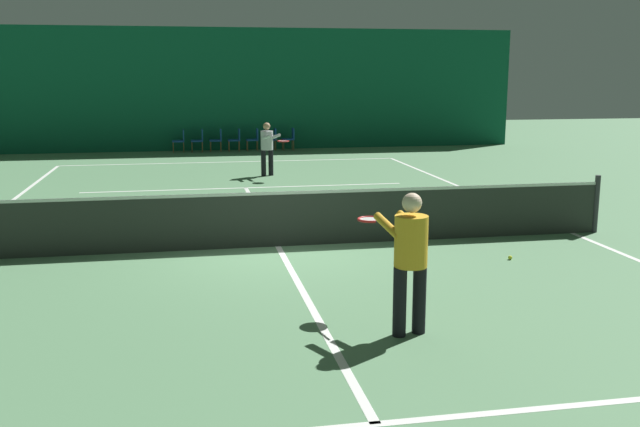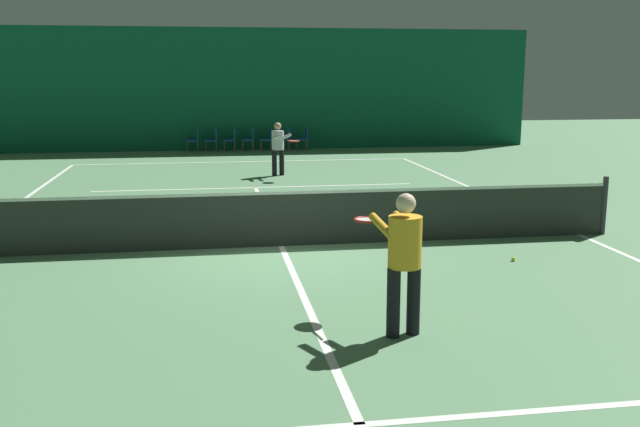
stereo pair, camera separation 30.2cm
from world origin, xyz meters
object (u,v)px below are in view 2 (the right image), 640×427
(tennis_net, at_px, (281,217))
(courtside_chair_4, at_px, (268,138))
(courtside_chair_6, at_px, (303,137))
(courtside_chair_5, at_px, (286,138))
(courtside_chair_1, at_px, (213,139))
(player_near, at_px, (403,253))
(courtside_chair_2, at_px, (231,138))
(courtside_chair_0, at_px, (194,139))
(player_far, at_px, (279,145))
(tennis_ball, at_px, (513,259))
(courtside_chair_3, at_px, (250,138))

(tennis_net, distance_m, courtside_chair_4, 15.23)
(tennis_net, xyz_separation_m, courtside_chair_6, (2.45, 15.19, -0.03))
(courtside_chair_5, bearing_deg, courtside_chair_1, -90.00)
(player_near, distance_m, courtside_chair_2, 19.61)
(courtside_chair_6, bearing_deg, courtside_chair_0, -90.00)
(tennis_net, distance_m, player_far, 8.49)
(courtside_chair_2, distance_m, tennis_ball, 17.19)
(player_far, height_order, courtside_chair_1, player_far)
(courtside_chair_0, relative_size, courtside_chair_4, 1.00)
(tennis_net, relative_size, courtside_chair_5, 14.29)
(tennis_net, height_order, courtside_chair_2, tennis_net)
(tennis_net, height_order, courtside_chair_1, tennis_net)
(courtside_chair_4, relative_size, courtside_chair_6, 1.00)
(courtside_chair_4, bearing_deg, courtside_chair_3, -90.00)
(player_far, height_order, courtside_chair_2, player_far)
(courtside_chair_1, relative_size, courtside_chair_2, 1.00)
(courtside_chair_2, relative_size, courtside_chair_3, 1.00)
(tennis_net, height_order, player_far, player_far)
(courtside_chair_4, distance_m, courtside_chair_5, 0.69)
(courtside_chair_3, bearing_deg, tennis_net, -1.48)
(player_near, xyz_separation_m, courtside_chair_5, (0.85, 19.57, -0.47))
(tennis_ball, bearing_deg, courtside_chair_2, 102.83)
(courtside_chair_2, bearing_deg, courtside_chair_4, 90.00)
(player_near, bearing_deg, player_far, -12.16)
(courtside_chair_5, distance_m, tennis_ball, 16.86)
(courtside_chair_3, bearing_deg, courtside_chair_4, 90.00)
(courtside_chair_4, height_order, courtside_chair_5, same)
(courtside_chair_1, bearing_deg, courtside_chair_6, 90.00)
(courtside_chair_6, bearing_deg, courtside_chair_1, -90.00)
(courtside_chair_6, bearing_deg, courtside_chair_3, -90.00)
(courtside_chair_1, relative_size, courtside_chair_5, 1.00)
(courtside_chair_3, xyz_separation_m, courtside_chair_6, (2.06, 0.00, 0.00))
(courtside_chair_0, height_order, courtside_chair_4, same)
(courtside_chair_2, bearing_deg, courtside_chair_3, 90.00)
(courtside_chair_0, bearing_deg, courtside_chair_6, 90.00)
(courtside_chair_0, bearing_deg, player_far, 20.22)
(courtside_chair_0, distance_m, courtside_chair_1, 0.69)
(courtside_chair_0, xyz_separation_m, courtside_chair_3, (2.06, 0.00, 0.00))
(courtside_chair_0, xyz_separation_m, courtside_chair_4, (2.75, 0.00, 0.00))
(courtside_chair_5, bearing_deg, tennis_net, -6.63)
(courtside_chair_1, relative_size, courtside_chair_3, 1.00)
(player_near, bearing_deg, courtside_chair_5, -15.08)
(tennis_net, bearing_deg, courtside_chair_4, 85.94)
(player_far, relative_size, courtside_chair_1, 1.81)
(courtside_chair_1, bearing_deg, courtside_chair_3, 90.00)
(tennis_net, distance_m, player_near, 4.49)
(player_far, distance_m, courtside_chair_2, 6.85)
(courtside_chair_4, bearing_deg, courtside_chair_2, -90.00)
(courtside_chair_2, xyz_separation_m, courtside_chair_4, (1.37, 0.00, 0.00))
(player_near, relative_size, courtside_chair_6, 1.95)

